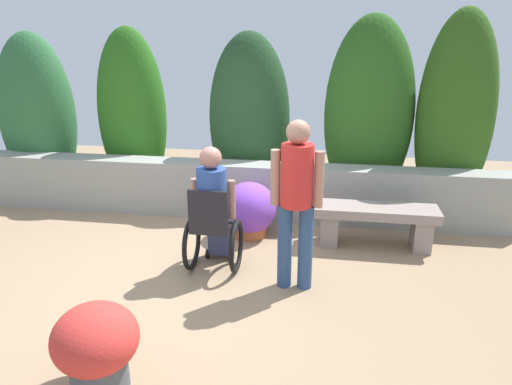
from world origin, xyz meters
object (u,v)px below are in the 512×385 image
object	(u,v)px
stone_bench	(375,220)
flower_pot_terracotta_by_wall	(249,211)
flower_pot_purple_near	(96,346)
person_in_wheelchair	(214,213)
person_standing_companion	(296,195)

from	to	relation	value
stone_bench	flower_pot_terracotta_by_wall	world-z (taller)	flower_pot_terracotta_by_wall
stone_bench	flower_pot_purple_near	bearing A→B (deg)	-124.82
stone_bench	flower_pot_terracotta_by_wall	bearing A→B (deg)	179.23
person_in_wheelchair	flower_pot_purple_near	distance (m)	1.96
stone_bench	flower_pot_purple_near	world-z (taller)	flower_pot_purple_near
person_in_wheelchair	flower_pot_purple_near	bearing A→B (deg)	-106.00
person_in_wheelchair	person_standing_companion	distance (m)	0.96
flower_pot_purple_near	flower_pot_terracotta_by_wall	bearing A→B (deg)	79.04
flower_pot_purple_near	flower_pot_terracotta_by_wall	world-z (taller)	flower_pot_terracotta_by_wall
flower_pot_terracotta_by_wall	person_in_wheelchair	bearing A→B (deg)	-102.47
person_standing_companion	flower_pot_terracotta_by_wall	distance (m)	1.49
person_standing_companion	flower_pot_purple_near	xyz separation A→B (m)	(-1.21, -1.65, -0.60)
flower_pot_purple_near	person_standing_companion	bearing A→B (deg)	53.83
stone_bench	flower_pot_terracotta_by_wall	distance (m)	1.51
stone_bench	person_in_wheelchair	bearing A→B (deg)	-151.65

